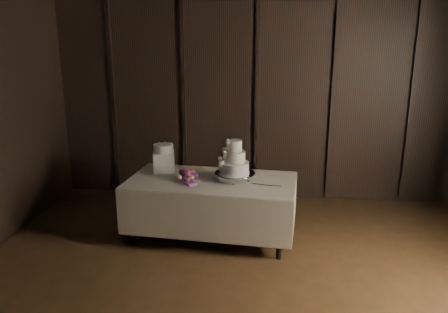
% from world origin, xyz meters
% --- Properties ---
extents(room, '(6.08, 7.08, 3.08)m').
position_xyz_m(room, '(0.00, 0.00, 1.50)').
color(room, black).
rests_on(room, ground).
extents(display_table, '(2.07, 1.21, 0.76)m').
position_xyz_m(display_table, '(-0.48, 1.94, 0.42)').
color(display_table, beige).
rests_on(display_table, ground).
extents(cake_stand, '(0.58, 0.58, 0.09)m').
position_xyz_m(cake_stand, '(-0.20, 1.95, 0.81)').
color(cake_stand, silver).
rests_on(cake_stand, display_table).
extents(wedding_cake, '(0.38, 0.33, 0.40)m').
position_xyz_m(wedding_cake, '(-0.23, 1.93, 1.01)').
color(wedding_cake, white).
rests_on(wedding_cake, cake_stand).
extents(bouquet, '(0.48, 0.48, 0.19)m').
position_xyz_m(bouquet, '(-0.76, 1.86, 0.82)').
color(bouquet, '#B74761').
rests_on(bouquet, display_table).
extents(box_pedestal, '(0.32, 0.32, 0.25)m').
position_xyz_m(box_pedestal, '(-1.12, 2.21, 0.89)').
color(box_pedestal, white).
rests_on(box_pedestal, display_table).
extents(small_cake, '(0.26, 0.26, 0.10)m').
position_xyz_m(small_cake, '(-1.12, 2.21, 1.06)').
color(small_cake, white).
rests_on(small_cake, box_pedestal).
extents(cake_knife, '(0.36, 0.12, 0.01)m').
position_xyz_m(cake_knife, '(0.12, 1.79, 0.77)').
color(cake_knife, silver).
rests_on(cake_knife, display_table).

